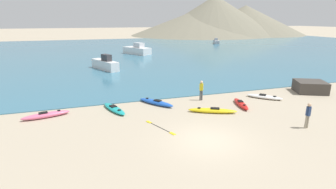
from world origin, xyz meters
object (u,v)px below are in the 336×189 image
Objects in this scene: kayak_on_sand_0 at (241,104)px; person_near_foreground at (308,114)px; loose_paddle at (160,127)px; shoreline_rock at (310,87)px; moored_boat_1 at (105,64)px; kayak_on_sand_1 at (156,102)px; kayak_on_sand_4 at (46,115)px; person_near_waterline at (201,89)px; moored_boat_3 at (216,42)px; kayak_on_sand_3 at (114,109)px; moored_boat_0 at (137,50)px; kayak_on_sand_2 at (264,97)px; kayak_on_sand_5 at (212,111)px.

kayak_on_sand_0 is 1.76× the size of person_near_foreground.
shoreline_rock is (15.36, 3.54, 0.50)m from loose_paddle.
person_near_foreground is at bearing -136.86° from shoreline_rock.
moored_boat_1 reaches higher than kayak_on_sand_0.
person_near_foreground reaches higher than kayak_on_sand_1.
kayak_on_sand_4 is at bearing 171.95° from kayak_on_sand_0.
kayak_on_sand_0 is at bearing 16.51° from loose_paddle.
kayak_on_sand_0 is 14.17m from kayak_on_sand_4.
shoreline_rock is at bearing -45.50° from moored_boat_1.
person_near_waterline is 52.01m from moored_boat_3.
loose_paddle is (2.30, -4.09, -0.13)m from kayak_on_sand_3.
moored_boat_0 is at bearing 67.51° from kayak_on_sand_4.
person_near_foreground is 0.27× the size of moored_boat_0.
person_near_waterline is 6.62m from loose_paddle.
person_near_foreground is 0.61× the size of loose_paddle.
person_near_foreground is at bearing -67.04° from moored_boat_1.
kayak_on_sand_2 is 0.43× the size of moored_boat_0.
kayak_on_sand_2 is 6.06m from kayak_on_sand_5.
kayak_on_sand_2 is at bearing -13.08° from person_near_waterline.
kayak_on_sand_4 is 1.95× the size of person_near_foreground.
person_near_foreground reaches higher than moored_boat_3.
kayak_on_sand_2 is 1.58× the size of person_near_waterline.
moored_boat_0 reaches higher than person_near_foreground.
shoreline_rock is at bearing 12.99° from loose_paddle.
kayak_on_sand_2 is 50.73m from moored_boat_3.
kayak_on_sand_2 is 31.94m from moored_boat_0.
kayak_on_sand_3 is 56.14m from moored_boat_3.
person_near_foreground is at bearing -104.87° from kayak_on_sand_2.
moored_boat_0 is at bearing -149.07° from moored_boat_3.
moored_boat_0 reaches higher than kayak_on_sand_5.
moored_boat_0 is (4.84, 30.35, 0.63)m from kayak_on_sand_1.
moored_boat_1 is at bearing 114.81° from kayak_on_sand_0.
moored_boat_0 reaches higher than kayak_on_sand_4.
moored_boat_0 reaches higher than kayak_on_sand_1.
moored_boat_1 reaches higher than loose_paddle.
shoreline_rock is (6.82, 6.39, -0.40)m from person_near_foreground.
moored_boat_0 is (-2.70, 37.68, -0.12)m from person_near_foreground.
loose_paddle is (-8.54, 2.85, -0.91)m from person_near_foreground.
kayak_on_sand_3 is 7.19m from person_near_waterline.
person_near_foreground reaches higher than shoreline_rock.
person_near_waterline is 10.56m from shoreline_rock.
moored_boat_3 reaches higher than loose_paddle.
moored_boat_1 is (-11.53, 17.41, 0.62)m from kayak_on_sand_2.
kayak_on_sand_4 is at bearing -129.42° from moored_boat_3.
kayak_on_sand_5 is at bearing -118.52° from moored_boat_3.
kayak_on_sand_1 is 4.52m from kayak_on_sand_5.
moored_boat_1 is at bearing 111.07° from person_near_waterline.
kayak_on_sand_1 is 10.54m from person_near_foreground.
moored_boat_3 is (25.70, 45.22, -0.39)m from person_near_waterline.
moored_boat_3 reaches higher than kayak_on_sand_3.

